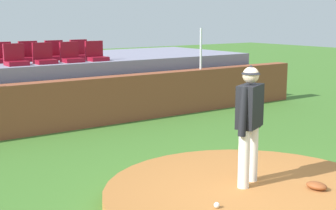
% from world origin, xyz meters
% --- Properties ---
extents(ground_plane, '(60.00, 60.00, 0.00)m').
position_xyz_m(ground_plane, '(0.00, 0.00, 0.00)').
color(ground_plane, '#3E6F28').
extents(pitchers_mound, '(4.13, 4.13, 0.20)m').
position_xyz_m(pitchers_mound, '(0.00, 0.00, 0.10)').
color(pitchers_mound, '#A46430').
rests_on(pitchers_mound, ground_plane).
extents(pitcher, '(0.72, 0.43, 1.72)m').
position_xyz_m(pitcher, '(0.13, 0.21, 1.20)').
color(pitcher, white).
rests_on(pitcher, pitchers_mound).
extents(baseball, '(0.07, 0.07, 0.07)m').
position_xyz_m(baseball, '(-0.82, -0.21, 0.24)').
color(baseball, white).
rests_on(baseball, pitchers_mound).
extents(fielding_glove, '(0.26, 0.34, 0.11)m').
position_xyz_m(fielding_glove, '(0.75, -0.52, 0.25)').
color(fielding_glove, brown).
rests_on(fielding_glove, pitchers_mound).
extents(brick_barrier, '(14.12, 0.40, 1.14)m').
position_xyz_m(brick_barrier, '(0.00, 5.71, 0.57)').
color(brick_barrier, brown).
rests_on(brick_barrier, ground_plane).
extents(fence_post_right, '(0.06, 0.06, 1.12)m').
position_xyz_m(fence_post_right, '(3.74, 5.71, 1.70)').
color(fence_post_right, silver).
rests_on(fence_post_right, brick_barrier).
extents(bleacher_platform, '(12.06, 3.94, 1.45)m').
position_xyz_m(bleacher_platform, '(0.00, 8.14, 0.72)').
color(bleacher_platform, gray).
rests_on(bleacher_platform, ground_plane).
extents(stadium_chair_0, '(0.48, 0.44, 0.50)m').
position_xyz_m(stadium_chair_0, '(-1.02, 6.70, 1.60)').
color(stadium_chair_0, maroon).
rests_on(stadium_chair_0, bleacher_platform).
extents(stadium_chair_1, '(0.48, 0.44, 0.50)m').
position_xyz_m(stadium_chair_1, '(-0.32, 6.72, 1.60)').
color(stadium_chair_1, maroon).
rests_on(stadium_chair_1, bleacher_platform).
extents(stadium_chair_2, '(0.48, 0.44, 0.50)m').
position_xyz_m(stadium_chair_2, '(0.37, 6.70, 1.60)').
color(stadium_chair_2, maroon).
rests_on(stadium_chair_2, bleacher_platform).
extents(stadium_chair_3, '(0.48, 0.44, 0.50)m').
position_xyz_m(stadium_chair_3, '(1.06, 6.69, 1.60)').
color(stadium_chair_3, maroon).
rests_on(stadium_chair_3, bleacher_platform).
extents(stadium_chair_4, '(0.48, 0.44, 0.50)m').
position_xyz_m(stadium_chair_4, '(-1.05, 7.57, 1.60)').
color(stadium_chair_4, maroon).
rests_on(stadium_chair_4, bleacher_platform).
extents(stadium_chair_5, '(0.48, 0.44, 0.50)m').
position_xyz_m(stadium_chair_5, '(-0.36, 7.61, 1.60)').
color(stadium_chair_5, maroon).
rests_on(stadium_chair_5, bleacher_platform).
extents(stadium_chair_6, '(0.48, 0.44, 0.50)m').
position_xyz_m(stadium_chair_6, '(0.33, 7.57, 1.60)').
color(stadium_chair_6, maroon).
rests_on(stadium_chair_6, bleacher_platform).
extents(stadium_chair_7, '(0.48, 0.44, 0.50)m').
position_xyz_m(stadium_chair_7, '(1.04, 7.58, 1.60)').
color(stadium_chair_7, maroon).
rests_on(stadium_chair_7, bleacher_platform).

